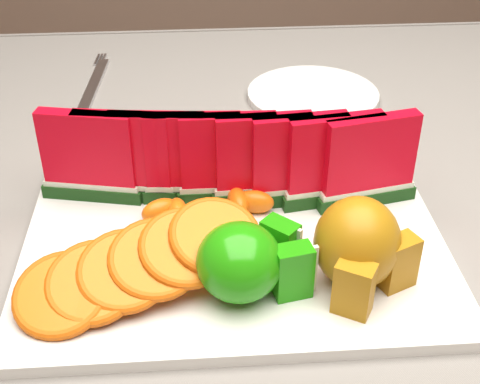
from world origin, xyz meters
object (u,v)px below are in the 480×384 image
at_px(side_plate, 313,95).
at_px(fork, 95,82).
at_px(apple_cluster, 248,261).
at_px(platter, 234,242).
at_px(pear_cluster, 359,247).

relative_size(side_plate, fork, 1.06).
relative_size(apple_cluster, side_plate, 0.53).
height_order(side_plate, fork, side_plate).
xyz_separation_m(apple_cluster, fork, (-0.18, 0.47, -0.04)).
relative_size(platter, fork, 2.05).
height_order(apple_cluster, fork, apple_cluster).
bearing_deg(apple_cluster, side_plate, 72.69).
bearing_deg(side_plate, fork, 166.73).
bearing_deg(pear_cluster, platter, 145.88).
height_order(pear_cluster, fork, pear_cluster).
height_order(platter, fork, platter).
bearing_deg(fork, apple_cluster, -68.66).
relative_size(apple_cluster, pear_cluster, 1.10).
bearing_deg(side_plate, pear_cluster, -93.94).
bearing_deg(platter, fork, 114.18).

